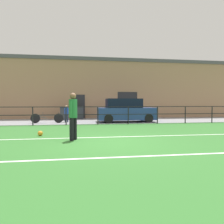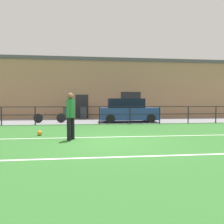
% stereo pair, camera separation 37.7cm
% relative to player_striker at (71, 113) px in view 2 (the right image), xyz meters
% --- Properties ---
extents(ground, '(60.00, 44.00, 0.04)m').
position_rel_player_striker_xyz_m(ground, '(1.34, -0.57, -1.01)').
color(ground, '#33702D').
extents(field_line_touchline, '(36.00, 0.11, 0.00)m').
position_rel_player_striker_xyz_m(field_line_touchline, '(1.34, 0.46, -0.99)').
color(field_line_touchline, white).
rests_on(field_line_touchline, ground).
extents(field_line_hash, '(36.00, 0.11, 0.00)m').
position_rel_player_striker_xyz_m(field_line_hash, '(1.34, -2.59, -0.99)').
color(field_line_hash, white).
rests_on(field_line_hash, ground).
extents(pavement_strip, '(48.00, 5.00, 0.02)m').
position_rel_player_striker_xyz_m(pavement_strip, '(1.34, 7.93, -0.98)').
color(pavement_strip, gray).
rests_on(pavement_strip, ground).
extents(perimeter_fence, '(36.07, 0.07, 1.15)m').
position_rel_player_striker_xyz_m(perimeter_fence, '(1.34, 5.43, -0.25)').
color(perimeter_fence, black).
rests_on(perimeter_fence, ground).
extents(clubhouse_facade, '(28.00, 2.56, 5.40)m').
position_rel_player_striker_xyz_m(clubhouse_facade, '(1.34, 11.63, 1.71)').
color(clubhouse_facade, '#A37A5B').
rests_on(clubhouse_facade, ground).
extents(player_striker, '(0.31, 0.45, 1.75)m').
position_rel_player_striker_xyz_m(player_striker, '(0.00, 0.00, 0.00)').
color(player_striker, black).
rests_on(player_striker, ground).
extents(soccer_ball_match, '(0.21, 0.21, 0.21)m').
position_rel_player_striker_xyz_m(soccer_ball_match, '(-1.41, 1.21, -0.89)').
color(soccer_ball_match, orange).
rests_on(soccer_ball_match, ground).
extents(spectator_child, '(0.31, 0.21, 1.19)m').
position_rel_player_striker_xyz_m(spectator_child, '(-0.75, 7.07, -0.30)').
color(spectator_child, '#232D4C').
rests_on(spectator_child, pavement_strip).
extents(parked_car_red, '(4.11, 1.77, 1.66)m').
position_rel_player_striker_xyz_m(parked_car_red, '(3.43, 6.67, -0.19)').
color(parked_car_red, '#28428E').
rests_on(parked_car_red, pavement_strip).
extents(bicycle_parked_0, '(2.16, 0.04, 0.73)m').
position_rel_player_striker_xyz_m(bicycle_parked_0, '(-2.01, 6.63, -0.64)').
color(bicycle_parked_0, black).
rests_on(bicycle_parked_0, pavement_strip).
extents(trash_bin_0, '(0.60, 0.51, 1.02)m').
position_rel_player_striker_xyz_m(trash_bin_0, '(-1.08, 8.93, -0.46)').
color(trash_bin_0, '#33383D').
rests_on(trash_bin_0, pavement_strip).
extents(trash_bin_1, '(0.55, 0.47, 1.06)m').
position_rel_player_striker_xyz_m(trash_bin_1, '(0.19, 9.75, -0.44)').
color(trash_bin_1, '#33383D').
rests_on(trash_bin_1, pavement_strip).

